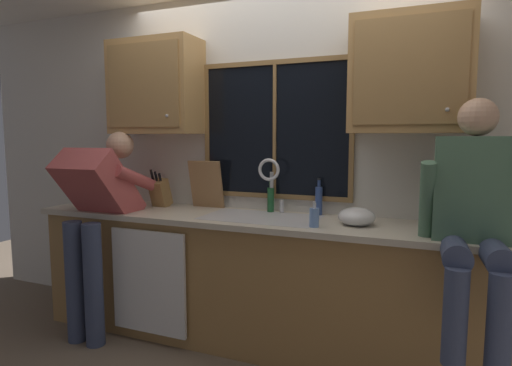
{
  "coord_description": "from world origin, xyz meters",
  "views": [
    {
      "loc": [
        1.01,
        -2.98,
        1.48
      ],
      "look_at": [
        -0.07,
        -0.3,
        1.16
      ],
      "focal_mm": 29.48,
      "sensor_mm": 36.0,
      "label": 1
    }
  ],
  "objects_px": {
    "knife_block": "(160,193)",
    "bottle_green_glass": "(319,200)",
    "bottle_tall_clear": "(271,199)",
    "cutting_board": "(206,184)",
    "mixing_bowl": "(357,217)",
    "person_standing": "(98,209)",
    "person_sitting_on_counter": "(475,209)",
    "soap_dispenser": "(314,217)"
  },
  "relations": [
    {
      "from": "cutting_board",
      "to": "mixing_bowl",
      "type": "relative_size",
      "value": 1.62
    },
    {
      "from": "soap_dispenser",
      "to": "bottle_green_glass",
      "type": "height_order",
      "value": "bottle_green_glass"
    },
    {
      "from": "person_sitting_on_counter",
      "to": "knife_block",
      "type": "relative_size",
      "value": 3.92
    },
    {
      "from": "person_standing",
      "to": "knife_block",
      "type": "bearing_deg",
      "value": 58.01
    },
    {
      "from": "mixing_bowl",
      "to": "bottle_tall_clear",
      "type": "bearing_deg",
      "value": 161.13
    },
    {
      "from": "knife_block",
      "to": "cutting_board",
      "type": "distance_m",
      "value": 0.39
    },
    {
      "from": "bottle_green_glass",
      "to": "bottle_tall_clear",
      "type": "relative_size",
      "value": 1.11
    },
    {
      "from": "cutting_board",
      "to": "bottle_green_glass",
      "type": "bearing_deg",
      "value": 1.3
    },
    {
      "from": "bottle_green_glass",
      "to": "bottle_tall_clear",
      "type": "xyz_separation_m",
      "value": [
        -0.36,
        -0.01,
        -0.01
      ]
    },
    {
      "from": "person_sitting_on_counter",
      "to": "bottle_green_glass",
      "type": "distance_m",
      "value": 1.07
    },
    {
      "from": "person_standing",
      "to": "cutting_board",
      "type": "xyz_separation_m",
      "value": [
        0.63,
        0.5,
        0.16
      ]
    },
    {
      "from": "person_sitting_on_counter",
      "to": "bottle_tall_clear",
      "type": "xyz_separation_m",
      "value": [
        -1.3,
        0.49,
        -0.09
      ]
    },
    {
      "from": "person_sitting_on_counter",
      "to": "person_standing",
      "type": "bearing_deg",
      "value": -179.48
    },
    {
      "from": "person_standing",
      "to": "bottle_tall_clear",
      "type": "bearing_deg",
      "value": 23.89
    },
    {
      "from": "bottle_green_glass",
      "to": "bottle_tall_clear",
      "type": "height_order",
      "value": "bottle_green_glass"
    },
    {
      "from": "person_sitting_on_counter",
      "to": "bottle_green_glass",
      "type": "xyz_separation_m",
      "value": [
        -0.94,
        0.5,
        -0.07
      ]
    },
    {
      "from": "cutting_board",
      "to": "person_standing",
      "type": "bearing_deg",
      "value": -141.15
    },
    {
      "from": "cutting_board",
      "to": "bottle_tall_clear",
      "type": "xyz_separation_m",
      "value": [
        0.54,
        0.01,
        -0.09
      ]
    },
    {
      "from": "person_standing",
      "to": "knife_block",
      "type": "distance_m",
      "value": 0.49
    },
    {
      "from": "bottle_tall_clear",
      "to": "person_standing",
      "type": "bearing_deg",
      "value": -156.11
    },
    {
      "from": "mixing_bowl",
      "to": "bottle_tall_clear",
      "type": "distance_m",
      "value": 0.7
    },
    {
      "from": "mixing_bowl",
      "to": "bottle_tall_clear",
      "type": "relative_size",
      "value": 0.97
    },
    {
      "from": "cutting_board",
      "to": "bottle_green_glass",
      "type": "relative_size",
      "value": 1.42
    },
    {
      "from": "knife_block",
      "to": "bottle_green_glass",
      "type": "xyz_separation_m",
      "value": [
        1.26,
        0.11,
        0.0
      ]
    },
    {
      "from": "bottle_tall_clear",
      "to": "cutting_board",
      "type": "bearing_deg",
      "value": -178.85
    },
    {
      "from": "cutting_board",
      "to": "soap_dispenser",
      "type": "bearing_deg",
      "value": -21.46
    },
    {
      "from": "cutting_board",
      "to": "mixing_bowl",
      "type": "height_order",
      "value": "cutting_board"
    },
    {
      "from": "mixing_bowl",
      "to": "soap_dispenser",
      "type": "bearing_deg",
      "value": -145.19
    },
    {
      "from": "mixing_bowl",
      "to": "bottle_tall_clear",
      "type": "height_order",
      "value": "bottle_tall_clear"
    },
    {
      "from": "person_standing",
      "to": "bottle_tall_clear",
      "type": "distance_m",
      "value": 1.27
    },
    {
      "from": "person_standing",
      "to": "mixing_bowl",
      "type": "xyz_separation_m",
      "value": [
        1.83,
        0.29,
        0.03
      ]
    },
    {
      "from": "person_standing",
      "to": "knife_block",
      "type": "xyz_separation_m",
      "value": [
        0.26,
        0.41,
        0.08
      ]
    },
    {
      "from": "bottle_green_glass",
      "to": "person_standing",
      "type": "bearing_deg",
      "value": -161.0
    },
    {
      "from": "knife_block",
      "to": "bottle_green_glass",
      "type": "height_order",
      "value": "knife_block"
    },
    {
      "from": "knife_block",
      "to": "cutting_board",
      "type": "height_order",
      "value": "cutting_board"
    },
    {
      "from": "person_standing",
      "to": "person_sitting_on_counter",
      "type": "bearing_deg",
      "value": 0.52
    },
    {
      "from": "knife_block",
      "to": "soap_dispenser",
      "type": "xyz_separation_m",
      "value": [
        1.33,
        -0.29,
        -0.05
      ]
    },
    {
      "from": "knife_block",
      "to": "mixing_bowl",
      "type": "relative_size",
      "value": 1.38
    },
    {
      "from": "bottle_green_glass",
      "to": "bottle_tall_clear",
      "type": "bearing_deg",
      "value": -178.48
    },
    {
      "from": "soap_dispenser",
      "to": "cutting_board",
      "type": "bearing_deg",
      "value": 158.54
    },
    {
      "from": "soap_dispenser",
      "to": "bottle_tall_clear",
      "type": "relative_size",
      "value": 0.69
    },
    {
      "from": "soap_dispenser",
      "to": "bottle_tall_clear",
      "type": "distance_m",
      "value": 0.58
    }
  ]
}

